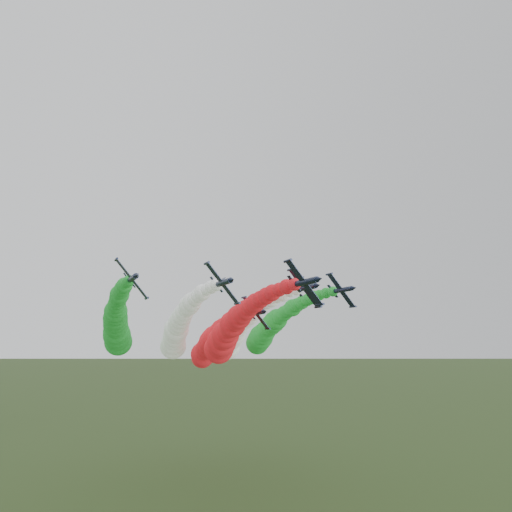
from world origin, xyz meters
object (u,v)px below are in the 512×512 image
Objects in this scene: jet_inner_right at (237,332)px; jet_outer_left at (117,327)px; jet_lead at (228,334)px; jet_trail at (210,344)px; jet_outer_right at (268,330)px; jet_inner_left at (178,330)px.

jet_outer_left is (-28.74, 9.35, 1.19)m from jet_inner_right.
jet_trail is at bearing 80.69° from jet_lead.
jet_inner_right is (6.09, 9.95, 0.78)m from jet_lead.
jet_trail is (-14.56, 8.89, -4.02)m from jet_outer_right.
jet_inner_left is 23.40m from jet_trail.
jet_inner_right is 16.13m from jet_outer_right.
jet_lead is at bearing -121.47° from jet_inner_right.
jet_lead is at bearing -134.74° from jet_outer_right.
jet_outer_right is at bearing 0.07° from jet_outer_left.
jet_inner_left is 30.15m from jet_outer_right.
jet_outer_right reaches higher than jet_trail.
jet_outer_right is at bearing 18.36° from jet_inner_left.
jet_outer_right reaches higher than jet_inner_right.
jet_outer_left is at bearing 161.97° from jet_inner_right.
jet_outer_left is 41.83m from jet_outer_right.
jet_inner_right reaches higher than jet_lead.
jet_inner_left is 1.00× the size of jet_trail.
jet_inner_right is at bearing -144.31° from jet_outer_right.
jet_trail is (14.05, 18.38, -3.51)m from jet_inner_left.
jet_lead is at bearing -99.31° from jet_trail.
jet_outer_left reaches higher than jet_outer_right.
jet_lead is at bearing -46.30° from jet_inner_left.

